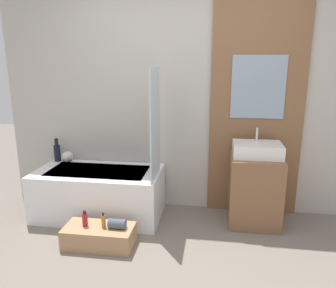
{
  "coord_description": "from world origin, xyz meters",
  "views": [
    {
      "loc": [
        0.34,
        -2.07,
        1.69
      ],
      "look_at": [
        -0.07,
        0.7,
        0.98
      ],
      "focal_mm": 35.0,
      "sensor_mm": 36.0,
      "label": 1
    }
  ],
  "objects_px": {
    "vase_tall_dark": "(57,152)",
    "bottle_soap_secondary": "(103,221)",
    "bathtub": "(99,193)",
    "sink": "(257,150)",
    "vase_round_light": "(67,157)",
    "bottle_soap_primary": "(85,219)",
    "wooden_step_bench": "(99,236)"
  },
  "relations": [
    {
      "from": "wooden_step_bench",
      "to": "vase_tall_dark",
      "type": "bearing_deg",
      "value": 132.63
    },
    {
      "from": "sink",
      "to": "bathtub",
      "type": "bearing_deg",
      "value": -177.34
    },
    {
      "from": "sink",
      "to": "vase_tall_dark",
      "type": "relative_size",
      "value": 1.78
    },
    {
      "from": "bottle_soap_primary",
      "to": "bottle_soap_secondary",
      "type": "height_order",
      "value": "bottle_soap_primary"
    },
    {
      "from": "wooden_step_bench",
      "to": "bottle_soap_secondary",
      "type": "xyz_separation_m",
      "value": [
        0.05,
        0.0,
        0.16
      ]
    },
    {
      "from": "sink",
      "to": "vase_round_light",
      "type": "bearing_deg",
      "value": 175.7
    },
    {
      "from": "vase_round_light",
      "to": "bottle_soap_secondary",
      "type": "bearing_deg",
      "value": -49.74
    },
    {
      "from": "wooden_step_bench",
      "to": "bottle_soap_primary",
      "type": "distance_m",
      "value": 0.21
    },
    {
      "from": "bathtub",
      "to": "bottle_soap_secondary",
      "type": "relative_size",
      "value": 9.43
    },
    {
      "from": "wooden_step_bench",
      "to": "sink",
      "type": "height_order",
      "value": "sink"
    },
    {
      "from": "vase_tall_dark",
      "to": "wooden_step_bench",
      "type": "bearing_deg",
      "value": -47.37
    },
    {
      "from": "vase_tall_dark",
      "to": "vase_round_light",
      "type": "bearing_deg",
      "value": -11.99
    },
    {
      "from": "bathtub",
      "to": "wooden_step_bench",
      "type": "height_order",
      "value": "bathtub"
    },
    {
      "from": "sink",
      "to": "bottle_soap_secondary",
      "type": "xyz_separation_m",
      "value": [
        -1.43,
        -0.69,
        -0.55
      ]
    },
    {
      "from": "bathtub",
      "to": "bottle_soap_primary",
      "type": "xyz_separation_m",
      "value": [
        0.08,
        -0.61,
        -0.01
      ]
    },
    {
      "from": "bathtub",
      "to": "vase_tall_dark",
      "type": "height_order",
      "value": "vase_tall_dark"
    },
    {
      "from": "bathtub",
      "to": "vase_round_light",
      "type": "relative_size",
      "value": 10.26
    },
    {
      "from": "bottle_soap_secondary",
      "to": "bathtub",
      "type": "bearing_deg",
      "value": 113.0
    },
    {
      "from": "vase_tall_dark",
      "to": "vase_round_light",
      "type": "relative_size",
      "value": 2.05
    },
    {
      "from": "sink",
      "to": "bottle_soap_secondary",
      "type": "distance_m",
      "value": 1.68
    },
    {
      "from": "bathtub",
      "to": "wooden_step_bench",
      "type": "relative_size",
      "value": 2.11
    },
    {
      "from": "vase_tall_dark",
      "to": "bottle_soap_secondary",
      "type": "distance_m",
      "value": 1.29
    },
    {
      "from": "vase_tall_dark",
      "to": "bathtub",
      "type": "bearing_deg",
      "value": -24.17
    },
    {
      "from": "vase_tall_dark",
      "to": "bottle_soap_primary",
      "type": "relative_size",
      "value": 1.79
    },
    {
      "from": "bathtub",
      "to": "wooden_step_bench",
      "type": "distance_m",
      "value": 0.67
    },
    {
      "from": "sink",
      "to": "bottle_soap_secondary",
      "type": "relative_size",
      "value": 3.36
    },
    {
      "from": "wooden_step_bench",
      "to": "bathtub",
      "type": "bearing_deg",
      "value": 109.02
    },
    {
      "from": "bathtub",
      "to": "vase_tall_dark",
      "type": "relative_size",
      "value": 4.99
    },
    {
      "from": "bathtub",
      "to": "sink",
      "type": "relative_size",
      "value": 2.8
    },
    {
      "from": "bottle_soap_primary",
      "to": "bottle_soap_secondary",
      "type": "distance_m",
      "value": 0.18
    },
    {
      "from": "bathtub",
      "to": "vase_round_light",
      "type": "bearing_deg",
      "value": 152.54
    },
    {
      "from": "vase_tall_dark",
      "to": "bottle_soap_secondary",
      "type": "height_order",
      "value": "vase_tall_dark"
    }
  ]
}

